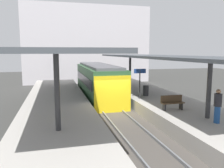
{
  "coord_description": "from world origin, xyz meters",
  "views": [
    {
      "loc": [
        -3.88,
        -14.83,
        4.42
      ],
      "look_at": [
        0.57,
        2.66,
        1.88
      ],
      "focal_mm": 36.39,
      "sensor_mm": 36.0,
      "label": 1
    }
  ],
  "objects_px": {
    "commuter_train": "(98,82)",
    "platform_sign": "(140,77)",
    "platform_bench": "(172,102)",
    "litter_bin": "(146,91)",
    "passenger_near_bench": "(218,106)"
  },
  "relations": [
    {
      "from": "commuter_train",
      "to": "platform_sign",
      "type": "relative_size",
      "value": 4.89
    },
    {
      "from": "litter_bin",
      "to": "commuter_train",
      "type": "bearing_deg",
      "value": 127.72
    },
    {
      "from": "commuter_train",
      "to": "litter_bin",
      "type": "bearing_deg",
      "value": -52.28
    },
    {
      "from": "platform_bench",
      "to": "litter_bin",
      "type": "relative_size",
      "value": 1.75
    },
    {
      "from": "platform_bench",
      "to": "passenger_near_bench",
      "type": "height_order",
      "value": "passenger_near_bench"
    },
    {
      "from": "commuter_train",
      "to": "passenger_near_bench",
      "type": "bearing_deg",
      "value": -71.99
    },
    {
      "from": "commuter_train",
      "to": "platform_bench",
      "type": "xyz_separation_m",
      "value": [
        2.88,
        -8.47,
        -0.26
      ]
    },
    {
      "from": "commuter_train",
      "to": "platform_sign",
      "type": "bearing_deg",
      "value": -66.19
    },
    {
      "from": "platform_bench",
      "to": "commuter_train",
      "type": "bearing_deg",
      "value": 108.75
    },
    {
      "from": "platform_sign",
      "to": "litter_bin",
      "type": "xyz_separation_m",
      "value": [
        0.89,
        0.96,
        -1.22
      ]
    },
    {
      "from": "commuter_train",
      "to": "passenger_near_bench",
      "type": "distance_m",
      "value": 11.93
    },
    {
      "from": "commuter_train",
      "to": "platform_sign",
      "type": "distance_m",
      "value": 5.46
    },
    {
      "from": "commuter_train",
      "to": "platform_sign",
      "type": "height_order",
      "value": "commuter_train"
    },
    {
      "from": "platform_bench",
      "to": "litter_bin",
      "type": "bearing_deg",
      "value": 87.58
    },
    {
      "from": "commuter_train",
      "to": "litter_bin",
      "type": "height_order",
      "value": "commuter_train"
    }
  ]
}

